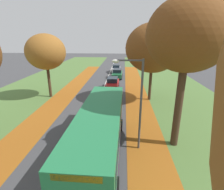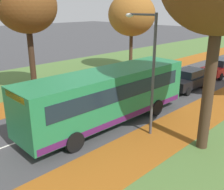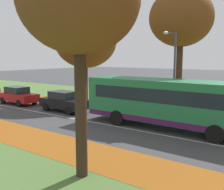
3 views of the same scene
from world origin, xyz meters
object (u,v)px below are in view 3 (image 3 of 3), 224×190
(bus, at_px, (167,101))
(tree_right_mid, at_px, (86,40))
(tree_left_near, at_px, (79,0))
(tree_right_near, at_px, (181,19))
(car_black_lead, at_px, (64,101))
(streetlamp_right, at_px, (173,66))
(car_red_following, at_px, (18,95))

(bus, bearing_deg, tree_right_mid, 66.51)
(tree_left_near, bearing_deg, tree_right_near, 6.17)
(tree_left_near, bearing_deg, car_black_lead, 48.79)
(tree_right_mid, distance_m, streetlamp_right, 10.35)
(tree_left_near, distance_m, tree_right_near, 13.05)
(tree_right_near, xyz_separation_m, streetlamp_right, (-2.85, -0.64, -3.50))
(tree_right_mid, height_order, bus, tree_right_mid)
(tree_left_near, xyz_separation_m, bus, (7.90, 0.14, -4.54))
(streetlamp_right, height_order, car_red_following, streetlamp_right)
(tree_left_near, xyz_separation_m, streetlamp_right, (10.08, 0.76, -2.50))
(tree_right_near, distance_m, tree_right_mid, 9.28)
(car_red_following, bearing_deg, bus, -89.33)
(bus, relative_size, car_black_lead, 2.47)
(tree_left_near, relative_size, car_red_following, 1.93)
(tree_right_near, bearing_deg, car_red_following, 111.09)
(car_black_lead, bearing_deg, car_red_following, 91.22)
(streetlamp_right, distance_m, bus, 3.05)
(tree_left_near, height_order, tree_right_near, tree_right_near)
(tree_right_near, distance_m, car_red_following, 15.82)
(tree_right_near, relative_size, streetlamp_right, 1.58)
(tree_right_mid, distance_m, bus, 12.16)
(tree_left_near, height_order, tree_right_mid, tree_right_mid)
(streetlamp_right, bearing_deg, car_black_lead, 105.17)
(tree_right_near, relative_size, tree_right_mid, 1.09)
(tree_right_mid, bearing_deg, tree_right_near, -86.93)
(bus, relative_size, car_red_following, 2.46)
(streetlamp_right, xyz_separation_m, bus, (-2.18, -0.62, -2.03))
(tree_left_near, xyz_separation_m, tree_right_mid, (12.44, 10.58, -0.26))
(bus, height_order, car_red_following, bus)
(tree_right_near, bearing_deg, car_black_lead, 123.83)
(tree_right_near, bearing_deg, tree_right_mid, 93.07)
(tree_right_mid, bearing_deg, tree_left_near, -139.62)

